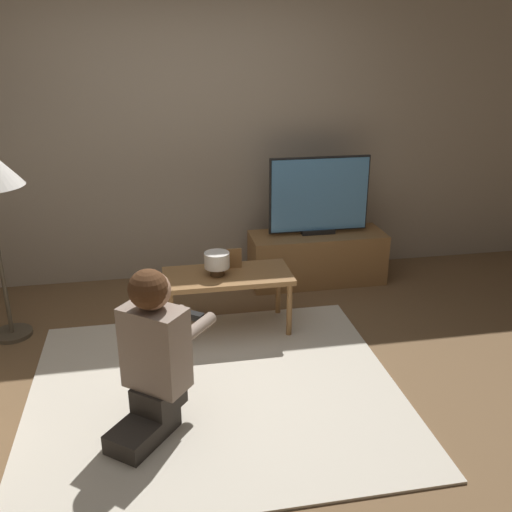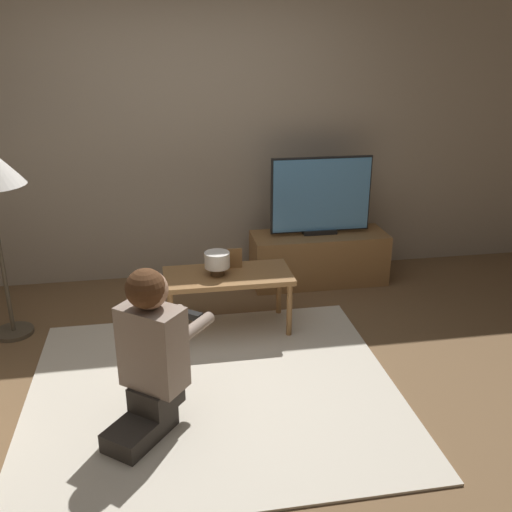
% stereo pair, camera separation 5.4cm
% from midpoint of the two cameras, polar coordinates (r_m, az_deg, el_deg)
% --- Properties ---
extents(ground_plane, '(10.00, 10.00, 0.00)m').
position_cam_midpoint_polar(ground_plane, '(3.62, -4.53, -13.41)').
color(ground_plane, brown).
extents(wall_back, '(10.00, 0.06, 2.60)m').
position_cam_midpoint_polar(wall_back, '(4.96, -7.54, 12.31)').
color(wall_back, tan).
rests_on(wall_back, ground_plane).
extents(rug, '(2.24, 1.99, 0.02)m').
position_cam_midpoint_polar(rug, '(3.61, -4.54, -13.31)').
color(rug, beige).
rests_on(rug, ground_plane).
extents(tv_stand, '(1.17, 0.42, 0.45)m').
position_cam_midpoint_polar(tv_stand, '(5.05, 5.80, -0.16)').
color(tv_stand, olive).
rests_on(tv_stand, ground_plane).
extents(tv, '(0.87, 0.08, 0.67)m').
position_cam_midpoint_polar(tv, '(4.87, 6.03, 6.03)').
color(tv, black).
rests_on(tv, tv_stand).
extents(coffee_table, '(0.92, 0.44, 0.45)m').
position_cam_midpoint_polar(coffee_table, '(4.12, -3.25, -2.46)').
color(coffee_table, olive).
rests_on(coffee_table, ground_plane).
extents(person_kneeling, '(0.66, 0.74, 0.94)m').
position_cam_midpoint_polar(person_kneeling, '(3.11, -10.68, -9.13)').
color(person_kneeling, '#332D28').
rests_on(person_kneeling, rug).
extents(picture_frame, '(0.11, 0.01, 0.15)m').
position_cam_midpoint_polar(picture_frame, '(4.17, -2.57, -0.23)').
color(picture_frame, olive).
rests_on(picture_frame, coffee_table).
extents(table_lamp, '(0.18, 0.18, 0.17)m').
position_cam_midpoint_polar(table_lamp, '(4.04, -4.31, -0.57)').
color(table_lamp, '#4C3823').
rests_on(table_lamp, coffee_table).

